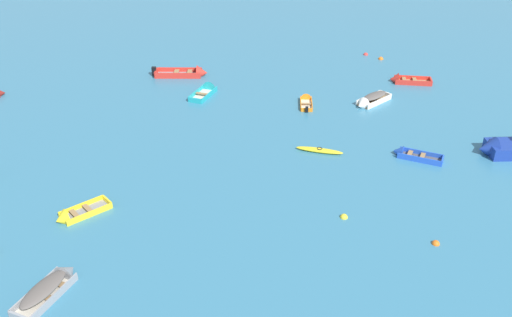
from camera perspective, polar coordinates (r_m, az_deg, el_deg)
rowboat_yellow_near_left at (r=30.33m, az=-18.74°, el=-5.72°), size 3.08×2.27×0.97m
rowboat_orange_far_back at (r=42.24m, az=5.27°, el=6.08°), size 1.53×2.86×0.81m
rowboat_red_outer_left at (r=47.57m, az=-6.90°, el=8.87°), size 4.81×2.32×1.28m
rowboat_blue_near_right at (r=35.67m, az=15.68°, el=0.42°), size 3.01×2.57×0.87m
rowboat_grey_far_right at (r=26.07m, az=-20.56°, el=-12.28°), size 2.85×3.40×1.03m
rowboat_white_near_camera at (r=42.54m, az=11.87°, el=6.00°), size 3.53×2.65×1.03m
kayak_yellow_foreground_center at (r=35.11m, az=6.68°, el=0.87°), size 2.91×1.87×0.29m
rowboat_turquoise_cluster_inner at (r=44.03m, az=-5.12°, el=7.15°), size 2.75×3.35×1.10m
rowboat_red_midfield_right at (r=47.43m, az=15.10°, el=7.93°), size 3.56×2.25×1.09m
mooring_buoy_near_foreground at (r=52.61m, az=12.96°, el=10.11°), size 0.47×0.47×0.47m
mooring_buoy_central at (r=53.52m, az=11.43°, el=10.61°), size 0.45×0.45×0.45m
mooring_buoy_between_boats_right at (r=28.53m, az=18.32°, el=-8.51°), size 0.39×0.39×0.39m
mooring_buoy_between_boats_left at (r=29.26m, az=9.21°, el=-6.13°), size 0.41×0.41×0.41m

